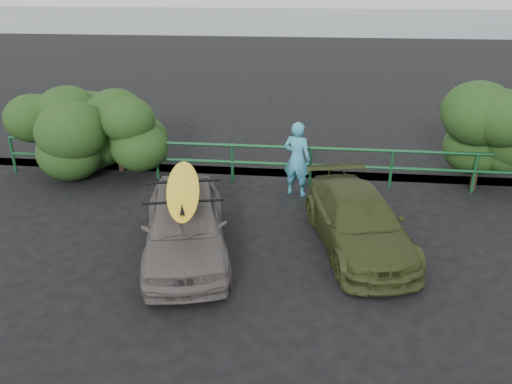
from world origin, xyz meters
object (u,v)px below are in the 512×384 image
at_px(sedan, 185,224).
at_px(guardrail, 271,165).
at_px(olive_vehicle, 358,221).
at_px(man, 297,159).
at_px(surfboard, 183,188).

bearing_deg(sedan, guardrail, 57.11).
relative_size(guardrail, olive_vehicle, 3.72).
bearing_deg(man, sedan, 75.73).
xyz_separation_m(olive_vehicle, man, (-1.29, 2.45, 0.37)).
bearing_deg(olive_vehicle, man, 104.66).
distance_m(sedan, man, 3.72).
xyz_separation_m(olive_vehicle, surfboard, (-3.26, -0.70, 0.84)).
bearing_deg(guardrail, olive_vehicle, -57.30).
xyz_separation_m(sedan, surfboard, (0.00, 0.00, 0.74)).
relative_size(guardrail, sedan, 3.69).
relative_size(sedan, man, 2.08).
height_order(man, surfboard, man).
bearing_deg(man, surfboard, 75.73).
height_order(guardrail, surfboard, surfboard).
xyz_separation_m(sedan, man, (1.97, 3.15, 0.27)).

